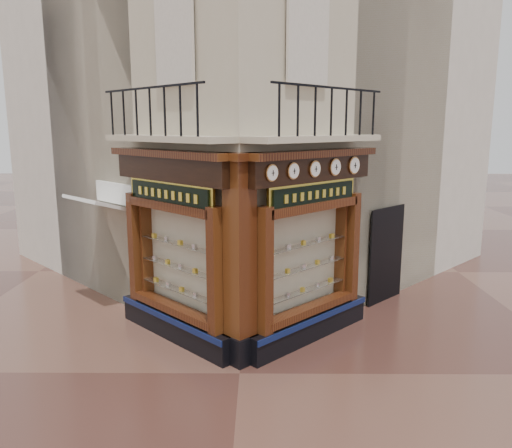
{
  "coord_description": "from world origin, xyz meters",
  "views": [
    {
      "loc": [
        0.37,
        -8.41,
        4.42
      ],
      "look_at": [
        0.29,
        2.0,
        2.4
      ],
      "focal_mm": 35.0,
      "sensor_mm": 36.0,
      "label": 1
    }
  ],
  "objects_px": {
    "clock_a": "(272,173)",
    "signboard_left": "(169,194)",
    "corner_pilaster": "(240,263)",
    "signboard_right": "(314,194)",
    "clock_c": "(315,169)",
    "clock_e": "(354,165)",
    "clock_b": "(293,171)",
    "awning": "(104,309)",
    "clock_d": "(335,167)"
  },
  "relations": [
    {
      "from": "clock_d",
      "to": "awning",
      "type": "relative_size",
      "value": 0.21
    },
    {
      "from": "awning",
      "to": "signboard_right",
      "type": "xyz_separation_m",
      "value": [
        4.95,
        -1.77,
        3.1
      ]
    },
    {
      "from": "signboard_right",
      "to": "corner_pilaster",
      "type": "bearing_deg",
      "value": 169.75
    },
    {
      "from": "clock_b",
      "to": "clock_e",
      "type": "bearing_deg",
      "value": -0.0
    },
    {
      "from": "clock_a",
      "to": "clock_c",
      "type": "relative_size",
      "value": 0.94
    },
    {
      "from": "clock_a",
      "to": "clock_e",
      "type": "distance_m",
      "value": 2.54
    },
    {
      "from": "clock_d",
      "to": "clock_e",
      "type": "height_order",
      "value": "clock_e"
    },
    {
      "from": "corner_pilaster",
      "to": "clock_e",
      "type": "xyz_separation_m",
      "value": [
        2.37,
        1.77,
        1.67
      ]
    },
    {
      "from": "clock_d",
      "to": "clock_c",
      "type": "bearing_deg",
      "value": -180.0
    },
    {
      "from": "clock_c",
      "to": "clock_d",
      "type": "bearing_deg",
      "value": 0.0
    },
    {
      "from": "awning",
      "to": "signboard_left",
      "type": "bearing_deg",
      "value": -176.09
    },
    {
      "from": "clock_c",
      "to": "awning",
      "type": "xyz_separation_m",
      "value": [
        -4.92,
        1.95,
        -3.62
      ]
    },
    {
      "from": "clock_d",
      "to": "awning",
      "type": "bearing_deg",
      "value": 119.62
    },
    {
      "from": "awning",
      "to": "clock_a",
      "type": "bearing_deg",
      "value": -169.63
    },
    {
      "from": "clock_a",
      "to": "signboard_left",
      "type": "xyz_separation_m",
      "value": [
        -2.04,
        1.04,
        -0.52
      ]
    },
    {
      "from": "signboard_left",
      "to": "signboard_right",
      "type": "xyz_separation_m",
      "value": [
        2.92,
        0.0,
        0.0
      ]
    },
    {
      "from": "clock_e",
      "to": "signboard_right",
      "type": "xyz_separation_m",
      "value": [
        -0.91,
        -0.76,
        -0.52
      ]
    },
    {
      "from": "corner_pilaster",
      "to": "clock_c",
      "type": "xyz_separation_m",
      "value": [
        1.44,
        0.83,
        1.67
      ]
    },
    {
      "from": "clock_b",
      "to": "signboard_left",
      "type": "height_order",
      "value": "clock_b"
    },
    {
      "from": "corner_pilaster",
      "to": "signboard_left",
      "type": "height_order",
      "value": "corner_pilaster"
    },
    {
      "from": "clock_b",
      "to": "awning",
      "type": "distance_m",
      "value": 6.24
    },
    {
      "from": "awning",
      "to": "signboard_left",
      "type": "relative_size",
      "value": 0.84
    },
    {
      "from": "clock_c",
      "to": "clock_e",
      "type": "relative_size",
      "value": 0.87
    },
    {
      "from": "clock_b",
      "to": "clock_d",
      "type": "xyz_separation_m",
      "value": [
        0.92,
        0.92,
        -0.0
      ]
    },
    {
      "from": "clock_e",
      "to": "awning",
      "type": "xyz_separation_m",
      "value": [
        -5.86,
        1.01,
        -3.62
      ]
    },
    {
      "from": "clock_c",
      "to": "clock_e",
      "type": "height_order",
      "value": "clock_e"
    },
    {
      "from": "clock_d",
      "to": "clock_b",
      "type": "bearing_deg",
      "value": -180.0
    },
    {
      "from": "clock_a",
      "to": "clock_e",
      "type": "xyz_separation_m",
      "value": [
        1.8,
        1.8,
        0.0
      ]
    },
    {
      "from": "clock_e",
      "to": "signboard_left",
      "type": "distance_m",
      "value": 3.94
    },
    {
      "from": "corner_pilaster",
      "to": "signboard_right",
      "type": "xyz_separation_m",
      "value": [
        1.46,
        1.01,
        1.15
      ]
    },
    {
      "from": "clock_c",
      "to": "clock_a",
      "type": "bearing_deg",
      "value": 180.0
    },
    {
      "from": "signboard_right",
      "to": "clock_a",
      "type": "bearing_deg",
      "value": -175.35
    },
    {
      "from": "corner_pilaster",
      "to": "signboard_left",
      "type": "relative_size",
      "value": 1.98
    },
    {
      "from": "awning",
      "to": "signboard_left",
      "type": "xyz_separation_m",
      "value": [
        2.03,
        -1.77,
        3.1
      ]
    },
    {
      "from": "signboard_right",
      "to": "clock_c",
      "type": "bearing_deg",
      "value": -142.69
    },
    {
      "from": "clock_b",
      "to": "signboard_left",
      "type": "bearing_deg",
      "value": 120.55
    },
    {
      "from": "corner_pilaster",
      "to": "clock_b",
      "type": "height_order",
      "value": "corner_pilaster"
    },
    {
      "from": "corner_pilaster",
      "to": "clock_e",
      "type": "distance_m",
      "value": 3.4
    },
    {
      "from": "awning",
      "to": "clock_d",
      "type": "bearing_deg",
      "value": -150.38
    },
    {
      "from": "awning",
      "to": "signboard_right",
      "type": "relative_size",
      "value": 0.88
    },
    {
      "from": "corner_pilaster",
      "to": "awning",
      "type": "bearing_deg",
      "value": 96.44
    },
    {
      "from": "clock_a",
      "to": "signboard_right",
      "type": "xyz_separation_m",
      "value": [
        0.88,
        1.04,
        -0.52
      ]
    },
    {
      "from": "clock_c",
      "to": "signboard_right",
      "type": "height_order",
      "value": "clock_c"
    },
    {
      "from": "clock_b",
      "to": "signboard_right",
      "type": "xyz_separation_m",
      "value": [
        0.47,
        0.63,
        -0.52
      ]
    },
    {
      "from": "corner_pilaster",
      "to": "clock_c",
      "type": "relative_size",
      "value": 12.11
    },
    {
      "from": "clock_c",
      "to": "awning",
      "type": "distance_m",
      "value": 6.41
    },
    {
      "from": "clock_b",
      "to": "awning",
      "type": "height_order",
      "value": "clock_b"
    },
    {
      "from": "corner_pilaster",
      "to": "clock_b",
      "type": "xyz_separation_m",
      "value": [
        0.99,
        0.38,
        1.67
      ]
    },
    {
      "from": "clock_a",
      "to": "clock_d",
      "type": "height_order",
      "value": "clock_d"
    },
    {
      "from": "clock_e",
      "to": "signboard_left",
      "type": "xyz_separation_m",
      "value": [
        -3.84,
        -0.76,
        -0.52
      ]
    }
  ]
}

